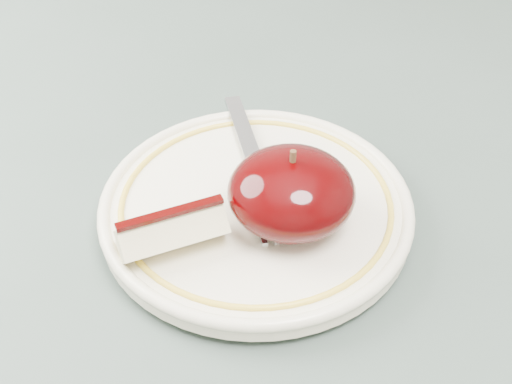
{
  "coord_description": "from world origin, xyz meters",
  "views": [
    {
      "loc": [
        0.03,
        -0.33,
        1.1
      ],
      "look_at": [
        0.02,
        0.02,
        0.78
      ],
      "focal_mm": 50.0,
      "sensor_mm": 36.0,
      "label": 1
    }
  ],
  "objects_px": {
    "plate": "(256,207)",
    "apple_half": "(291,192)",
    "fork": "(256,166)",
    "table": "(228,324)"
  },
  "relations": [
    {
      "from": "table",
      "to": "apple_half",
      "type": "height_order",
      "value": "apple_half"
    },
    {
      "from": "apple_half",
      "to": "fork",
      "type": "height_order",
      "value": "apple_half"
    },
    {
      "from": "table",
      "to": "fork",
      "type": "height_order",
      "value": "fork"
    },
    {
      "from": "table",
      "to": "fork",
      "type": "xyz_separation_m",
      "value": [
        0.02,
        0.05,
        0.11
      ]
    },
    {
      "from": "plate",
      "to": "apple_half",
      "type": "distance_m",
      "value": 0.04
    },
    {
      "from": "plate",
      "to": "fork",
      "type": "xyz_separation_m",
      "value": [
        -0.0,
        0.03,
        0.01
      ]
    },
    {
      "from": "table",
      "to": "plate",
      "type": "xyz_separation_m",
      "value": [
        0.02,
        0.02,
        0.1
      ]
    },
    {
      "from": "table",
      "to": "plate",
      "type": "distance_m",
      "value": 0.11
    },
    {
      "from": "plate",
      "to": "fork",
      "type": "bearing_deg",
      "value": 91.66
    },
    {
      "from": "apple_half",
      "to": "fork",
      "type": "distance_m",
      "value": 0.06
    }
  ]
}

